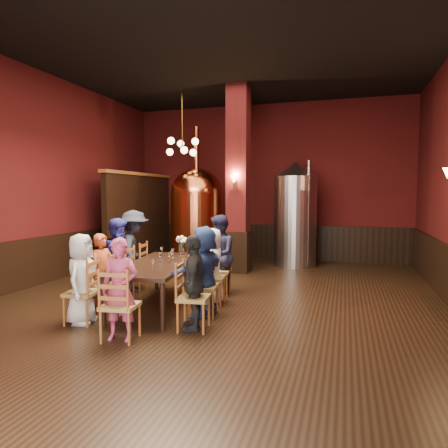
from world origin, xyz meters
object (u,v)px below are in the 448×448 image
(person_1, at_px, (103,272))
(copper_kettle, at_px, (197,215))
(person_0, at_px, (81,279))
(rose_vase, at_px, (181,242))
(person_2, at_px, (119,259))
(dining_table, at_px, (159,267))
(steel_vessel, at_px, (295,214))

(person_1, height_order, copper_kettle, copper_kettle)
(person_0, bearing_deg, rose_vase, -29.50)
(person_2, bearing_deg, copper_kettle, -24.93)
(dining_table, bearing_deg, steel_vessel, 62.00)
(person_0, height_order, steel_vessel, steel_vessel)
(person_1, height_order, rose_vase, person_1)
(copper_kettle, distance_m, rose_vase, 3.00)
(person_2, relative_size, steel_vessel, 0.54)
(steel_vessel, bearing_deg, person_1, -116.68)
(steel_vessel, xyz_separation_m, rose_vase, (-1.73, -3.56, -0.38))
(person_0, xyz_separation_m, steel_vessel, (2.43, 5.67, 0.71))
(rose_vase, bearing_deg, person_2, -137.82)
(person_2, distance_m, steel_vessel, 5.11)
(dining_table, relative_size, person_0, 1.89)
(dining_table, bearing_deg, person_0, -130.36)
(steel_vessel, bearing_deg, person_0, -113.19)
(dining_table, height_order, person_2, person_2)
(person_0, relative_size, steel_vessel, 0.48)
(person_1, height_order, person_2, person_2)
(person_1, height_order, steel_vessel, steel_vessel)
(dining_table, xyz_separation_m, copper_kettle, (-0.79, 3.88, 0.65))
(copper_kettle, height_order, steel_vessel, copper_kettle)
(dining_table, distance_m, person_1, 0.91)
(rose_vase, bearing_deg, dining_table, -89.16)
(dining_table, bearing_deg, rose_vase, 83.42)
(person_0, distance_m, steel_vessel, 6.21)
(person_1, bearing_deg, person_0, -158.49)
(steel_vessel, bearing_deg, rose_vase, -115.90)
(rose_vase, bearing_deg, steel_vessel, 64.10)
(person_0, distance_m, person_2, 1.33)
(person_2, bearing_deg, person_0, 163.97)
(copper_kettle, relative_size, steel_vessel, 1.33)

